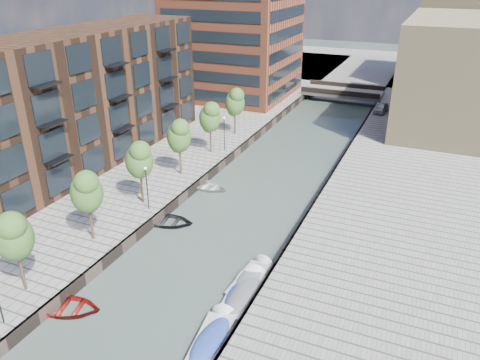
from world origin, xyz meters
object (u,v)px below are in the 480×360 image
Objects in this scene: tree_2 at (86,190)px; motorboat_3 at (241,292)px; bridge at (343,92)px; motorboat_0 at (213,338)px; sloop_4 at (167,224)px; motorboat_1 at (252,277)px; motorboat_4 at (246,293)px; tree_4 at (179,135)px; tree_5 at (210,116)px; car at (381,108)px; tree_1 at (13,234)px; tree_3 at (139,159)px; sloop_2 at (67,310)px; sloop_3 at (207,188)px; tree_6 at (235,101)px.

tree_2 reaches higher than motorboat_3.
motorboat_0 is at bearing -85.34° from bridge.
sloop_4 is 11.01m from motorboat_1.
motorboat_0 is at bearing -92.13° from motorboat_4.
tree_4 is 1.00× the size of tree_5.
motorboat_0 is 51.05m from car.
tree_1 is 14.00m from tree_3.
motorboat_4 is at bearing -2.23° from tree_2.
tree_2 is at bearing -98.95° from bridge.
sloop_2 is at bearing -77.10° from tree_3.
motorboat_1 is at bearing 32.11° from tree_1.
tree_5 is 1.21× the size of sloop_4.
tree_2 is 8.52m from sloop_4.
tree_2 is 14.45m from motorboat_4.
tree_3 is 1.23× the size of motorboat_3.
sloop_3 is (3.22, 13.73, -5.31)m from tree_2.
tree_2 reaches higher than sloop_4.
motorboat_3 is 46.32m from car.
tree_1 is 28.00m from tree_5.
tree_4 and tree_6 have the same top height.
tree_5 reaches higher than bridge.
motorboat_3 is at bearing 91.62° from motorboat_0.
tree_1 is at bearing -102.04° from car.
tree_1 is 15.55m from motorboat_3.
tree_6 is (0.00, 14.00, 0.00)m from tree_4.
tree_6 reaches higher than sloop_2.
car is at bearing 63.17° from tree_4.
tree_2 reaches higher than bridge.
tree_2 and tree_4 have the same top height.
motorboat_3 is at bearing -29.82° from tree_3.
motorboat_0 is 1.13× the size of motorboat_3.
bridge is at bearing -20.34° from sloop_2.
tree_4 is (0.00, 14.00, 0.00)m from tree_2.
car is (16.00, 31.64, -3.62)m from tree_4.
motorboat_0 is (13.34, -19.32, -5.10)m from tree_4.
tree_5 reaches higher than motorboat_4.
tree_3 is at bearing 150.89° from motorboat_4.
sloop_4 is at bearing 61.33° from tree_2.
tree_5 is 25.92m from motorboat_4.
bridge is 41.08m from tree_4.
sloop_4 is (3.20, -15.15, -5.31)m from tree_5.
tree_5 is (-8.50, -33.00, 3.92)m from bridge.
sloop_3 is 7.88m from sloop_4.
tree_5 reaches higher than sloop_4.
tree_1 is at bearing -90.00° from tree_3.
bridge is 54.79m from motorboat_3.
tree_5 is at bearing -118.13° from car.
sloop_2 is at bearing -81.37° from tree_4.
car is at bearing -29.09° from sloop_2.
tree_5 is 16.37m from sloop_4.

